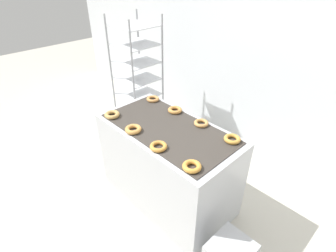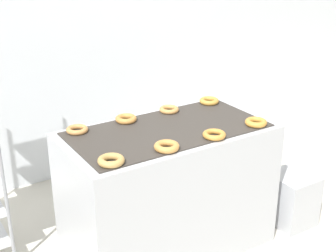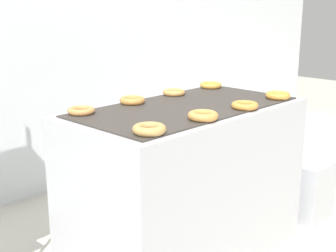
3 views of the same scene
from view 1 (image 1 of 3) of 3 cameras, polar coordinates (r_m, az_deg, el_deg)
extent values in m
plane|color=beige|center=(2.91, -9.64, -21.11)|extent=(14.00, 14.00, 0.00)
cube|color=silver|center=(3.46, 18.89, 15.50)|extent=(8.00, 0.05, 2.80)
cube|color=#B7BABF|center=(2.82, 0.00, -8.52)|extent=(1.44, 0.76, 0.94)
cube|color=#38332D|center=(2.53, 0.00, -0.46)|extent=(1.32, 0.67, 0.01)
cube|color=#262628|center=(2.32, 0.70, -13.54)|extent=(0.12, 0.07, 0.10)
cylinder|color=gray|center=(3.87, -12.06, 9.92)|extent=(0.02, 0.02, 1.75)
cylinder|color=gray|center=(3.48, -7.37, 7.70)|extent=(0.02, 0.02, 1.75)
cylinder|color=gray|center=(4.13, -6.08, 11.96)|extent=(0.02, 0.02, 1.75)
cylinder|color=gray|center=(3.77, -1.15, 10.03)|extent=(0.02, 0.02, 1.75)
cube|color=silver|center=(4.12, -6.06, 1.03)|extent=(0.51, 0.51, 0.01)
cube|color=silver|center=(4.00, -6.26, 3.94)|extent=(0.51, 0.51, 0.01)
cube|color=silver|center=(3.89, -6.47, 7.02)|extent=(0.51, 0.51, 0.01)
cube|color=silver|center=(3.80, -6.69, 10.26)|extent=(0.51, 0.51, 0.01)
cube|color=silver|center=(3.71, -6.93, 13.66)|extent=(0.51, 0.51, 0.01)
cube|color=silver|center=(3.64, -7.19, 17.21)|extent=(0.51, 0.51, 0.01)
cube|color=silver|center=(3.59, -7.47, 20.88)|extent=(0.51, 0.51, 0.01)
torus|color=tan|center=(2.76, -12.08, 2.44)|extent=(0.16, 0.16, 0.04)
torus|color=#C88B44|center=(2.49, -7.57, -0.70)|extent=(0.16, 0.16, 0.04)
torus|color=#CB8939|center=(2.26, -2.09, -4.46)|extent=(0.15, 0.15, 0.04)
torus|color=gold|center=(2.06, 5.21, -8.76)|extent=(0.15, 0.15, 0.04)
torus|color=#C4884A|center=(3.03, -3.31, 5.91)|extent=(0.15, 0.15, 0.03)
torus|color=#C3843F|center=(2.79, 1.53, 3.51)|extent=(0.15, 0.15, 0.04)
torus|color=tan|center=(2.59, 7.25, 0.63)|extent=(0.14, 0.14, 0.03)
torus|color=gold|center=(2.41, 13.80, -2.75)|extent=(0.15, 0.15, 0.04)
camera|label=2|loc=(3.26, -64.00, 12.19)|focal=50.00mm
camera|label=3|loc=(3.60, -47.71, 9.38)|focal=50.00mm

